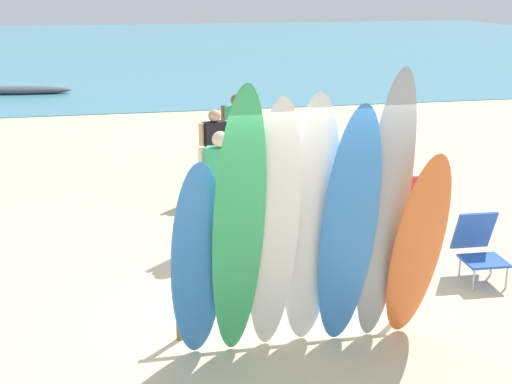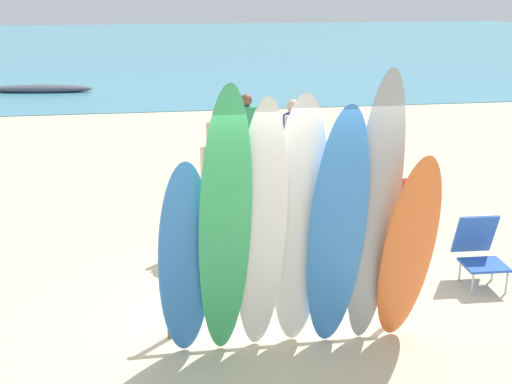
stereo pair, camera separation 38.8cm
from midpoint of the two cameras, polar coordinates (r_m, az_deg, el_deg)
ground at (r=20.78m, az=-4.79°, el=7.24°), size 60.00×60.00×0.00m
ocean_water at (r=39.42m, az=-7.01°, el=11.86°), size 60.00×40.00×0.02m
surfboard_rack at (r=7.26m, az=4.01°, el=-7.55°), size 2.53×0.07×0.68m
surfboard_blue_0 at (r=6.45m, az=-4.17°, el=-5.84°), size 0.54×0.57×2.08m
surfboard_green_1 at (r=6.22m, az=-0.78°, el=-3.20°), size 0.52×0.82×2.78m
surfboard_white_2 at (r=6.36m, az=2.17°, el=-3.37°), size 0.48×0.70×2.65m
surfboard_white_3 at (r=6.52m, az=5.25°, el=-2.92°), size 0.56×0.61×2.65m
surfboard_blue_4 at (r=6.55m, az=8.42°, el=-3.38°), size 0.56×0.63×2.55m
surfboard_grey_5 at (r=6.65m, az=11.43°, el=-1.89°), size 0.49×0.59×2.85m
surfboard_orange_6 at (r=6.88m, az=14.04°, el=-4.82°), size 0.57×0.67×2.08m
beachgoer_near_rack at (r=11.68m, az=4.00°, el=4.25°), size 0.43×0.55×1.65m
beachgoer_strolling at (r=11.60m, az=-1.82°, el=3.75°), size 0.55×0.29×1.50m
beachgoer_by_water at (r=9.35m, az=-1.60°, el=0.92°), size 0.58×0.36×1.63m
beachgoer_photographing at (r=9.03m, az=9.18°, el=0.39°), size 0.46×0.51×1.71m
beachgoer_midbeach at (r=12.55m, az=0.09°, el=5.04°), size 0.54×0.38×1.60m
beach_chair_red at (r=8.86m, az=19.15°, el=-4.47°), size 0.53×0.68×0.83m
beach_chair_blue at (r=10.37m, az=13.52°, el=-0.92°), size 0.59×0.80×0.79m
distant_boat at (r=23.86m, az=-16.91°, el=8.15°), size 3.46×1.02×0.27m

